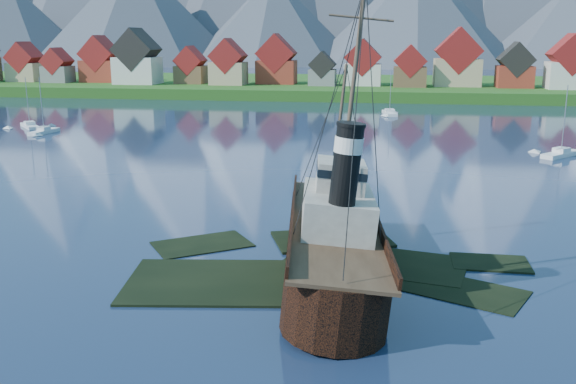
# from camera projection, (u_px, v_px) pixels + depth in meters

# --- Properties ---
(ground) EXTENTS (1400.00, 1400.00, 0.00)m
(ground) POSITION_uv_depth(u_px,v_px,m) (295.00, 275.00, 48.44)
(ground) COLOR #172541
(ground) RESTS_ON ground
(shoal) EXTENTS (31.71, 21.24, 1.14)m
(shoal) POSITION_uv_depth(u_px,v_px,m) (321.00, 271.00, 50.32)
(shoal) COLOR black
(shoal) RESTS_ON ground
(shore_bank) EXTENTS (600.00, 80.00, 3.20)m
(shore_bank) POSITION_uv_depth(u_px,v_px,m) (370.00, 91.00, 211.55)
(shore_bank) COLOR #1D4814
(shore_bank) RESTS_ON ground
(seawall) EXTENTS (600.00, 2.50, 2.00)m
(seawall) POSITION_uv_depth(u_px,v_px,m) (366.00, 102.00, 175.09)
(seawall) COLOR #3F3D38
(seawall) RESTS_ON ground
(town) EXTENTS (250.96, 16.69, 17.30)m
(town) POSITION_uv_depth(u_px,v_px,m) (261.00, 65.00, 197.39)
(town) COLOR maroon
(town) RESTS_ON ground
(tugboat_wreck) EXTENTS (6.53, 28.16, 22.31)m
(tugboat_wreck) POSITION_uv_depth(u_px,v_px,m) (330.00, 236.00, 48.64)
(tugboat_wreck) COLOR black
(tugboat_wreck) RESTS_ON ground
(sailboat_b) EXTENTS (2.60, 7.58, 10.77)m
(sailboat_b) POSITION_uv_depth(u_px,v_px,m) (44.00, 132.00, 118.94)
(sailboat_b) COLOR silver
(sailboat_b) RESTS_ON ground
(sailboat_c) EXTENTS (6.85, 7.20, 10.25)m
(sailboat_c) POSITION_uv_depth(u_px,v_px,m) (30.00, 126.00, 126.56)
(sailboat_c) COLOR silver
(sailboat_c) RESTS_ON ground
(sailboat_d) EXTENTS (7.00, 7.36, 11.10)m
(sailboat_d) POSITION_uv_depth(u_px,v_px,m) (561.00, 155.00, 96.23)
(sailboat_d) COLOR silver
(sailboat_d) RESTS_ON ground
(sailboat_e) EXTENTS (3.74, 9.42, 10.64)m
(sailboat_e) POSITION_uv_depth(u_px,v_px,m) (390.00, 114.00, 147.57)
(sailboat_e) COLOR silver
(sailboat_e) RESTS_ON ground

